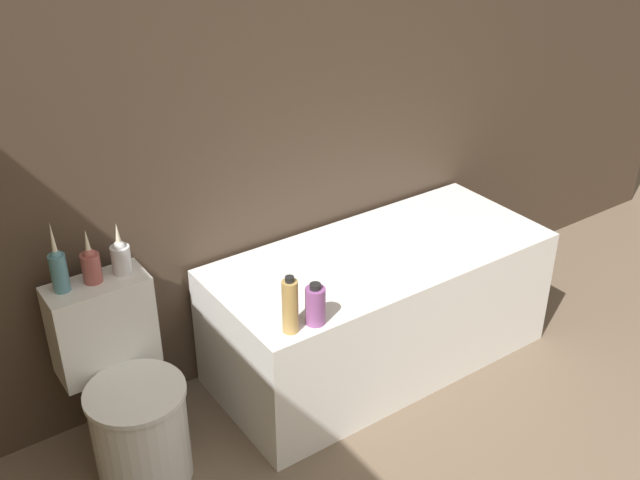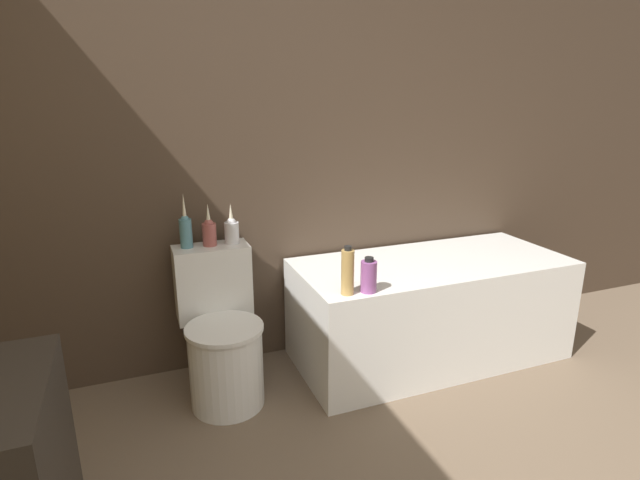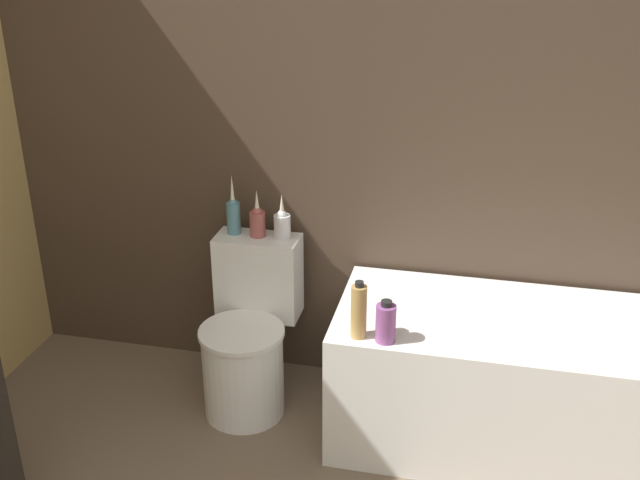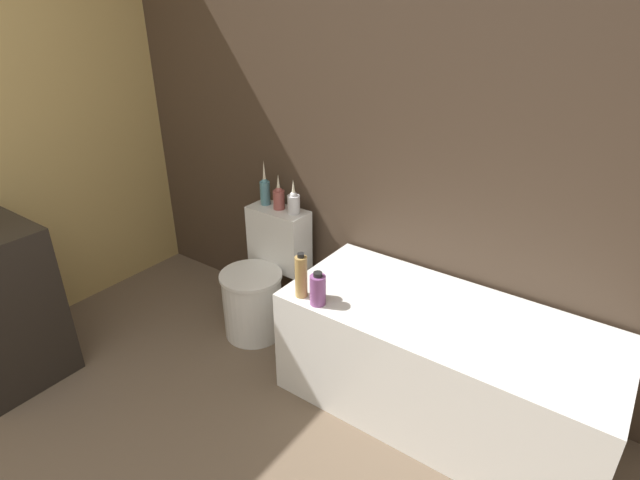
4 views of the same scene
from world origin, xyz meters
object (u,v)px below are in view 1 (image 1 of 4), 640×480
at_px(shampoo_bottle_tall, 290,306).
at_px(shampoo_bottle_short, 315,305).
at_px(toilet, 128,397).
at_px(vase_bronze, 121,256).
at_px(bathtub, 379,306).
at_px(vase_silver, 91,264).
at_px(vase_gold, 58,268).

height_order(shampoo_bottle_tall, shampoo_bottle_short, shampoo_bottle_tall).
height_order(toilet, shampoo_bottle_short, shampoo_bottle_short).
bearing_deg(vase_bronze, shampoo_bottle_short, -43.07).
relative_size(bathtub, shampoo_bottle_tall, 6.55).
bearing_deg(vase_silver, bathtub, -10.82).
relative_size(bathtub, shampoo_bottle_short, 9.00).
xyz_separation_m(vase_bronze, shampoo_bottle_tall, (0.42, -0.48, -0.12)).
relative_size(vase_bronze, shampoo_bottle_tall, 0.89).
relative_size(vase_gold, shampoo_bottle_short, 1.62).
xyz_separation_m(vase_gold, vase_bronze, (0.22, -0.01, -0.02)).
bearing_deg(toilet, shampoo_bottle_tall, -28.82).
bearing_deg(vase_bronze, vase_silver, 179.48).
height_order(bathtub, toilet, toilet).
relative_size(vase_gold, vase_silver, 1.27).
relative_size(shampoo_bottle_tall, shampoo_bottle_short, 1.37).
xyz_separation_m(bathtub, vase_silver, (-1.16, 0.22, 0.51)).
bearing_deg(vase_silver, shampoo_bottle_tall, -42.15).
relative_size(bathtub, vase_silver, 7.06).
bearing_deg(vase_silver, toilet, -90.00).
xyz_separation_m(bathtub, vase_bronze, (-1.05, 0.22, 0.50)).
xyz_separation_m(shampoo_bottle_tall, shampoo_bottle_short, (0.10, -0.01, -0.03)).
xyz_separation_m(vase_silver, shampoo_bottle_short, (0.63, -0.49, -0.15)).
relative_size(bathtub, toilet, 2.07).
distance_m(toilet, shampoo_bottle_short, 0.77).
height_order(toilet, shampoo_bottle_tall, shampoo_bottle_tall).
height_order(vase_gold, shampoo_bottle_short, vase_gold).
bearing_deg(vase_gold, vase_bronze, -1.83).
bearing_deg(vase_bronze, vase_gold, 178.17).
xyz_separation_m(bathtub, shampoo_bottle_tall, (-0.63, -0.26, 0.39)).
height_order(vase_gold, shampoo_bottle_tall, vase_gold).
height_order(bathtub, vase_gold, vase_gold).
relative_size(vase_silver, vase_bronze, 1.04).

